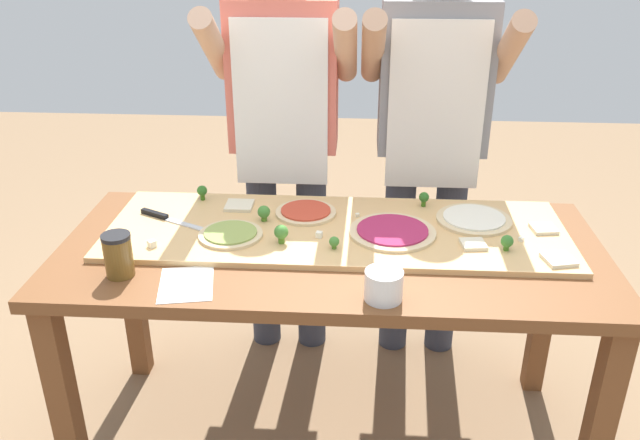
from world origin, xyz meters
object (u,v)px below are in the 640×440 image
object	(u,v)px
pizza_whole_beet_magenta	(392,231)
cheese_crumble_c	(521,239)
broccoli_floret_front_left	(424,198)
cook_left	(284,122)
pizza_whole_tomato_red	(306,212)
sauce_jar	(118,255)
recipe_note	(186,284)
pizza_slice_far_left	(117,246)
chefs_knife	(165,217)
pizza_slice_center	(239,205)
pizza_slice_far_right	(559,260)
pizza_slice_near_right	(544,229)
pizza_whole_pesto_green	(231,234)
prep_table	(331,275)
broccoli_floret_back_left	(334,242)
broccoli_floret_center_left	(281,233)
broccoli_floret_back_right	(507,242)
cheese_crumble_a	(319,235)
broccoli_floret_back_mid	(202,191)
cheese_crumble_b	(152,244)
cook_right	(432,125)
pizza_whole_white_garlic	(474,219)
broccoli_floret_front_right	(264,212)
flour_cup	(384,287)
pizza_slice_near_left	(473,244)
cheese_crumble_d	(357,215)

from	to	relation	value
pizza_whole_beet_magenta	cheese_crumble_c	world-z (taller)	pizza_whole_beet_magenta
broccoli_floret_front_left	cook_left	distance (m)	0.61
pizza_whole_tomato_red	cheese_crumble_c	xyz separation A→B (m)	(0.69, -0.16, -0.00)
sauce_jar	cook_left	xyz separation A→B (m)	(0.39, 0.78, 0.16)
recipe_note	pizza_slice_far_left	bearing A→B (deg)	146.11
chefs_knife	pizza_slice_center	xyz separation A→B (m)	(0.23, 0.11, -0.00)
cook_left	pizza_slice_far_right	bearing A→B (deg)	-36.70
pizza_slice_far_left	pizza_slice_near_right	bearing A→B (deg)	8.71
pizza_slice_near_right	cheese_crumble_c	size ratio (longest dim) A/B	5.73
pizza_whole_tomato_red	pizza_whole_pesto_green	distance (m)	0.29
pizza_slice_near_right	prep_table	bearing A→B (deg)	-170.29
chefs_knife	broccoli_floret_back_left	size ratio (longest dim) A/B	6.47
pizza_whole_tomato_red	broccoli_floret_center_left	xyz separation A→B (m)	(-0.06, -0.22, 0.03)
broccoli_floret_back_right	pizza_whole_pesto_green	bearing A→B (deg)	177.28
cheese_crumble_a	sauce_jar	xyz separation A→B (m)	(-0.56, -0.24, 0.04)
broccoli_floret_back_mid	pizza_slice_far_right	bearing A→B (deg)	-18.35
pizza_slice_far_right	cheese_crumble_c	xyz separation A→B (m)	(-0.08, 0.13, 0.00)
prep_table	sauce_jar	xyz separation A→B (m)	(-0.60, -0.22, 0.17)
chefs_knife	cheese_crumble_b	distance (m)	0.20
pizza_whole_tomato_red	cook_right	distance (m)	0.61
pizza_whole_pesto_green	broccoli_floret_back_right	xyz separation A→B (m)	(0.85, -0.04, 0.02)
cheese_crumble_a	cook_left	bearing A→B (deg)	107.14
prep_table	pizza_slice_far_left	bearing A→B (deg)	-172.35
pizza_whole_beet_magenta	pizza_slice_far_right	world-z (taller)	pizza_whole_beet_magenta
broccoli_floret_back_left	sauce_jar	bearing A→B (deg)	-164.63
prep_table	broccoli_floret_back_left	distance (m)	0.15
pizza_slice_near_right	cheese_crumble_a	world-z (taller)	cheese_crumble_a
prep_table	chefs_knife	bearing A→B (deg)	167.74
broccoli_floret_back_left	cheese_crumble_b	size ratio (longest dim) A/B	1.88
pizza_whole_white_garlic	cook_right	xyz separation A→B (m)	(-0.12, 0.39, 0.20)
pizza_whole_white_garlic	broccoli_floret_center_left	world-z (taller)	broccoli_floret_center_left
pizza_slice_far_right	broccoli_floret_front_right	bearing A→B (deg)	166.26
recipe_note	chefs_knife	bearing A→B (deg)	113.75
prep_table	broccoli_floret_back_mid	size ratio (longest dim) A/B	32.00
cheese_crumble_c	broccoli_floret_center_left	bearing A→B (deg)	-175.38
broccoli_floret_front_left	cheese_crumble_c	bearing A→B (deg)	-41.30
broccoli_floret_front_right	chefs_knife	bearing A→B (deg)	-178.76
cheese_crumble_a	flour_cup	bearing A→B (deg)	-58.61
pizza_slice_center	broccoli_floret_back_left	world-z (taller)	broccoli_floret_back_left
pizza_whole_pesto_green	cheese_crumble_c	size ratio (longest dim) A/B	15.57
pizza_slice_near_left	pizza_slice_near_right	bearing A→B (deg)	27.17
prep_table	cheese_crumble_d	size ratio (longest dim) A/B	141.39
pizza_slice_near_right	cheese_crumble_a	distance (m)	0.72
pizza_slice_far_right	pizza_slice_far_left	bearing A→B (deg)	179.85
flour_cup	broccoli_floret_back_left	bearing A→B (deg)	120.33
pizza_whole_white_garlic	flour_cup	distance (m)	0.56
prep_table	broccoli_floret_back_right	distance (m)	0.55
cheese_crumble_a	broccoli_floret_front_right	bearing A→B (deg)	150.08
broccoli_floret_back_mid	flour_cup	xyz separation A→B (m)	(0.63, -0.59, -0.01)
chefs_knife	flour_cup	distance (m)	0.83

